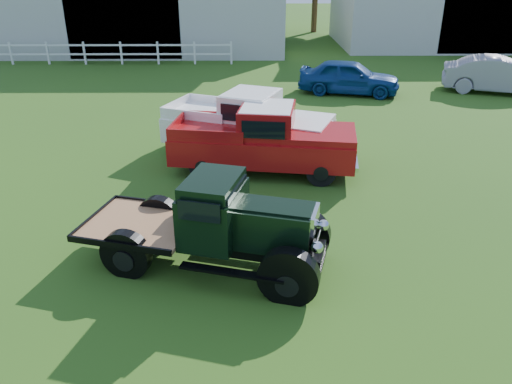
{
  "coord_description": "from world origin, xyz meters",
  "views": [
    {
      "loc": [
        0.13,
        -7.87,
        5.33
      ],
      "look_at": [
        0.2,
        1.2,
        1.05
      ],
      "focal_mm": 35.0,
      "sensor_mm": 36.0,
      "label": 1
    }
  ],
  "objects_px": {
    "misc_car_blue": "(349,77)",
    "misc_car_grey": "(499,75)",
    "vintage_flatbed": "(210,222)",
    "white_pickup": "(248,124)",
    "red_pickup": "(263,139)"
  },
  "relations": [
    {
      "from": "misc_car_blue",
      "to": "misc_car_grey",
      "type": "distance_m",
      "value": 6.46
    },
    {
      "from": "vintage_flatbed",
      "to": "misc_car_grey",
      "type": "relative_size",
      "value": 1.0
    },
    {
      "from": "vintage_flatbed",
      "to": "misc_car_blue",
      "type": "height_order",
      "value": "vintage_flatbed"
    },
    {
      "from": "white_pickup",
      "to": "misc_car_blue",
      "type": "relative_size",
      "value": 1.19
    },
    {
      "from": "white_pickup",
      "to": "red_pickup",
      "type": "bearing_deg",
      "value": -49.5
    },
    {
      "from": "misc_car_blue",
      "to": "misc_car_grey",
      "type": "bearing_deg",
      "value": -74.83
    },
    {
      "from": "vintage_flatbed",
      "to": "red_pickup",
      "type": "bearing_deg",
      "value": 91.85
    },
    {
      "from": "vintage_flatbed",
      "to": "misc_car_blue",
      "type": "relative_size",
      "value": 1.09
    },
    {
      "from": "vintage_flatbed",
      "to": "misc_car_grey",
      "type": "height_order",
      "value": "vintage_flatbed"
    },
    {
      "from": "red_pickup",
      "to": "vintage_flatbed",
      "type": "bearing_deg",
      "value": -95.02
    },
    {
      "from": "vintage_flatbed",
      "to": "white_pickup",
      "type": "xyz_separation_m",
      "value": [
        0.66,
        5.93,
        0.01
      ]
    },
    {
      "from": "misc_car_grey",
      "to": "vintage_flatbed",
      "type": "bearing_deg",
      "value": 158.67
    },
    {
      "from": "vintage_flatbed",
      "to": "white_pickup",
      "type": "height_order",
      "value": "white_pickup"
    },
    {
      "from": "red_pickup",
      "to": "misc_car_blue",
      "type": "height_order",
      "value": "red_pickup"
    },
    {
      "from": "misc_car_grey",
      "to": "red_pickup",
      "type": "bearing_deg",
      "value": 149.24
    }
  ]
}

